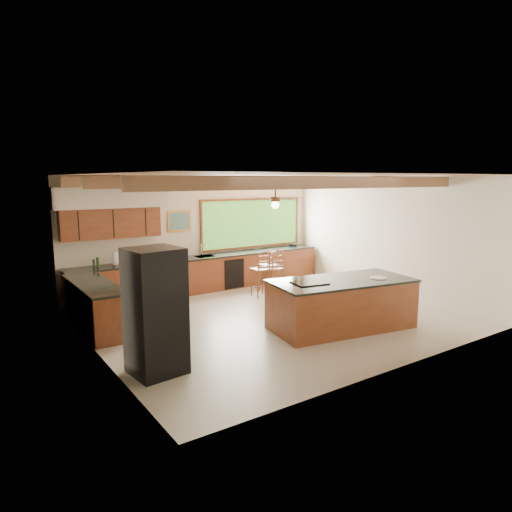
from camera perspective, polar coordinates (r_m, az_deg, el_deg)
ground at (r=9.81m, az=1.72°, el=-7.70°), size 7.20×7.20×0.00m
room_shell at (r=9.83m, az=-1.25°, el=5.49°), size 7.27×6.54×3.02m
counter_run at (r=11.40m, az=-9.10°, el=-2.94°), size 7.12×3.10×1.23m
island at (r=9.19m, az=10.62°, el=-5.88°), size 2.98×1.78×1.00m
refrigerator at (r=7.03m, az=-12.48°, el=-6.78°), size 0.82×0.80×1.93m
bar_stool_a at (r=11.34m, az=0.71°, el=-1.79°), size 0.44×0.44×1.14m
bar_stool_b at (r=11.60m, az=2.46°, el=-1.68°), size 0.43×0.43×1.09m
bar_stool_c at (r=11.88m, az=1.68°, el=-1.24°), size 0.45×0.45×1.15m
bar_stool_d at (r=12.60m, az=2.07°, el=-1.08°), size 0.38×0.38×0.98m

